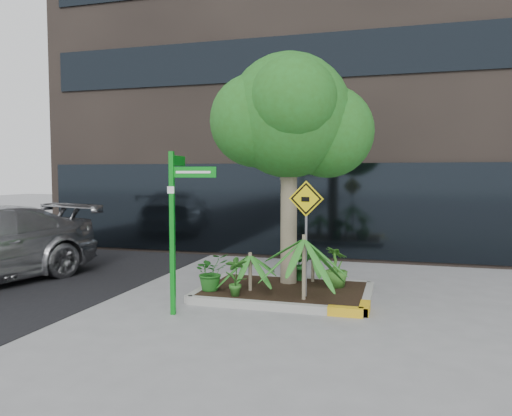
# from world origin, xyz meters

# --- Properties ---
(ground) EXTENTS (80.00, 80.00, 0.00)m
(ground) POSITION_xyz_m (0.00, 0.00, 0.00)
(ground) COLOR gray
(ground) RESTS_ON ground
(building) EXTENTS (18.00, 8.00, 15.00)m
(building) POSITION_xyz_m (0.50, 8.50, 7.50)
(building) COLOR #2D2621
(building) RESTS_ON ground
(planter) EXTENTS (3.35, 2.36, 0.15)m
(planter) POSITION_xyz_m (0.23, 0.27, 0.10)
(planter) COLOR #9E9E99
(planter) RESTS_ON ground
(tree) EXTENTS (3.28, 2.91, 4.92)m
(tree) POSITION_xyz_m (0.15, 0.87, 3.59)
(tree) COLOR gray
(tree) RESTS_ON ground
(palm_front) EXTENTS (1.32, 1.32, 1.47)m
(palm_front) POSITION_xyz_m (0.71, -0.45, 1.25)
(palm_front) COLOR gray
(palm_front) RESTS_ON ground
(palm_left) EXTENTS (0.84, 0.84, 0.93)m
(palm_left) POSITION_xyz_m (-0.41, -0.06, 0.84)
(palm_left) COLOR gray
(palm_left) RESTS_ON ground
(palm_back) EXTENTS (0.79, 0.79, 0.88)m
(palm_back) POSITION_xyz_m (0.63, 1.07, 0.80)
(palm_back) COLOR gray
(palm_back) RESTS_ON ground
(shrub_a) EXTENTS (0.93, 0.93, 0.73)m
(shrub_a) POSITION_xyz_m (-1.15, -0.24, 0.52)
(shrub_a) COLOR #1E611B
(shrub_a) RESTS_ON planter
(shrub_b) EXTENTS (0.63, 0.63, 0.81)m
(shrub_b) POSITION_xyz_m (1.16, 0.71, 0.55)
(shrub_b) COLOR #347121
(shrub_b) RESTS_ON planter
(shrub_c) EXTENTS (0.53, 0.53, 0.76)m
(shrub_c) POSITION_xyz_m (-0.54, -0.55, 0.53)
(shrub_c) COLOR #2A651F
(shrub_c) RESTS_ON planter
(shrub_d) EXTENTS (0.54, 0.54, 0.70)m
(shrub_d) POSITION_xyz_m (0.37, 1.10, 0.50)
(shrub_d) COLOR #19571D
(shrub_d) RESTS_ON planter
(street_sign_post) EXTENTS (0.88, 0.82, 2.79)m
(street_sign_post) POSITION_xyz_m (-1.32, -1.44, 1.73)
(street_sign_post) COLOR #0C871A
(street_sign_post) RESTS_ON ground
(cattle_sign) EXTENTS (0.66, 0.09, 2.14)m
(cattle_sign) POSITION_xyz_m (0.71, -0.22, 1.60)
(cattle_sign) COLOR slate
(cattle_sign) RESTS_ON ground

